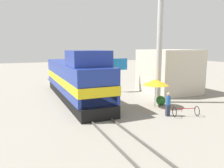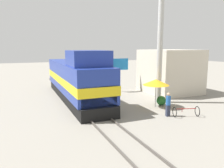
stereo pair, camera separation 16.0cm
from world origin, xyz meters
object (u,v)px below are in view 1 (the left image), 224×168
Objects in this scene: locomotive at (76,80)px; person_bystander at (168,103)px; billboard_sign at (118,66)px; vendor_umbrella at (156,82)px; bicycle at (186,111)px; utility_pole at (160,41)px.

person_bystander is (4.90, -7.56, -0.99)m from locomotive.
locomotive is 5.80m from billboard_sign.
bicycle is at bearing -79.76° from vendor_umbrella.
vendor_umbrella is at bearing 76.65° from person_bystander.
billboard_sign is at bearing -158.97° from bicycle.
locomotive is at bearing 137.31° from vendor_umbrella.
billboard_sign is 1.96× the size of bicycle.
vendor_umbrella is 0.63× the size of billboard_sign.
bicycle is (1.15, -0.60, -0.57)m from person_bystander.
utility_pole reaches higher than billboard_sign.
utility_pole is 5.74× the size of bicycle.
vendor_umbrella is 3.59m from bicycle.
utility_pole reaches higher than bicycle.
vendor_umbrella is 1.24× the size of bicycle.
utility_pole is 6.18m from person_bystander.
person_bystander is at bearing -103.35° from vendor_umbrella.
locomotive is 1.32× the size of utility_pole.
utility_pole is at bearing -77.40° from billboard_sign.
vendor_umbrella is (-1.16, -1.27, -3.41)m from utility_pole.
utility_pole is at bearing 47.66° from vendor_umbrella.
utility_pole is 6.60m from billboard_sign.
utility_pole is at bearing -170.79° from bicycle.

